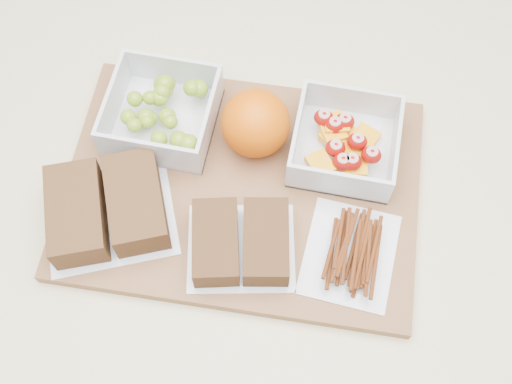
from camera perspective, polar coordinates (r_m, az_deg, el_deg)
ground at (r=1.63m, az=0.24°, el=-14.27°), size 4.00×4.00×0.00m
counter at (r=1.20m, az=0.32°, el=-9.87°), size 1.20×0.90×0.90m
cutting_board at (r=0.77m, az=-1.27°, el=0.33°), size 0.43×0.32×0.02m
grape_container at (r=0.80m, az=-8.23°, el=7.05°), size 0.13×0.13×0.05m
fruit_container at (r=0.78m, az=7.83°, el=4.26°), size 0.12×0.12×0.05m
orange at (r=0.76m, az=-0.05°, el=6.13°), size 0.08×0.08×0.08m
sandwich_bag_left at (r=0.75m, az=-13.13°, el=-1.41°), size 0.19×0.18×0.04m
sandwich_bag_center at (r=0.72m, az=-1.36°, el=-4.51°), size 0.14×0.13×0.04m
pretzel_bag at (r=0.73m, az=8.45°, el=-5.16°), size 0.11×0.13×0.03m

